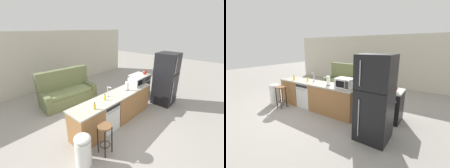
{
  "view_description": "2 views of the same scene",
  "coord_description": "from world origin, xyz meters",
  "views": [
    {
      "loc": [
        -2.82,
        -2.55,
        2.73
      ],
      "look_at": [
        0.65,
        0.56,
        0.96
      ],
      "focal_mm": 24.0,
      "sensor_mm": 36.0,
      "label": 1
    },
    {
      "loc": [
        3.41,
        -3.54,
        2.07
      ],
      "look_at": [
        0.69,
        0.48,
        0.83
      ],
      "focal_mm": 24.0,
      "sensor_mm": 36.0,
      "label": 2
    }
  ],
  "objects": [
    {
      "name": "wall_back",
      "position": [
        0.3,
        4.2,
        1.3
      ],
      "size": [
        10.0,
        0.06,
        2.6
      ],
      "color": "beige",
      "rests_on": "ground_plane"
    },
    {
      "name": "bar_stool",
      "position": [
        -0.91,
        -0.62,
        0.54
      ],
      "size": [
        0.32,
        0.32,
        0.74
      ],
      "color": "brown",
      "rests_on": "ground_plane"
    },
    {
      "name": "soap_bottle",
      "position": [
        -0.25,
        0.01,
        0.97
      ],
      "size": [
        0.06,
        0.06,
        0.18
      ],
      "color": "yellow",
      "rests_on": "kitchen_counter"
    },
    {
      "name": "kitchen_counter",
      "position": [
        0.24,
        0.0,
        0.42
      ],
      "size": [
        2.94,
        0.66,
        0.9
      ],
      "color": "#9E6B3D",
      "rests_on": "ground_plane"
    },
    {
      "name": "couch",
      "position": [
        -0.05,
        2.25,
        0.39
      ],
      "size": [
        2.08,
        1.09,
        1.27
      ],
      "color": "#667047",
      "rests_on": "ground_plane"
    },
    {
      "name": "ground_plane",
      "position": [
        0.0,
        0.0,
        0.0
      ],
      "size": [
        24.0,
        24.0,
        0.0
      ],
      "primitive_type": "plane",
      "color": "gray"
    },
    {
      "name": "sink_faucet",
      "position": [
        -0.04,
        0.09,
        1.03
      ],
      "size": [
        0.07,
        0.18,
        0.3
      ],
      "color": "silver",
      "rests_on": "kitchen_counter"
    },
    {
      "name": "refrigerator",
      "position": [
        2.35,
        -0.55,
        0.96
      ],
      "size": [
        0.72,
        0.73,
        1.91
      ],
      "color": "black",
      "rests_on": "ground_plane"
    },
    {
      "name": "microwave",
      "position": [
        1.24,
        -0.0,
        1.04
      ],
      "size": [
        0.5,
        0.37,
        0.28
      ],
      "color": "white",
      "rests_on": "kitchen_counter"
    },
    {
      "name": "dishwasher",
      "position": [
        -0.25,
        -0.0,
        0.42
      ],
      "size": [
        0.58,
        0.61,
        0.84
      ],
      "color": "white",
      "rests_on": "ground_plane"
    },
    {
      "name": "kettle",
      "position": [
        2.52,
        0.42,
        0.99
      ],
      "size": [
        0.21,
        0.17,
        0.19
      ],
      "color": "red",
      "rests_on": "stove_range"
    },
    {
      "name": "stove_range",
      "position": [
        2.35,
        0.55,
        0.45
      ],
      "size": [
        0.76,
        0.68,
        0.9
      ],
      "color": "black",
      "rests_on": "ground_plane"
    },
    {
      "name": "dish_soap_bottle",
      "position": [
        -0.76,
        -0.14,
        0.97
      ],
      "size": [
        0.06,
        0.06,
        0.18
      ],
      "color": "yellow",
      "rests_on": "kitchen_counter"
    },
    {
      "name": "paper_towel_roll",
      "position": [
        0.68,
        -0.03,
        1.04
      ],
      "size": [
        0.14,
        0.14,
        0.28
      ],
      "color": "#4C4C51",
      "rests_on": "kitchen_counter"
    },
    {
      "name": "trash_bin",
      "position": [
        -1.44,
        -0.52,
        0.38
      ],
      "size": [
        0.35,
        0.35,
        0.74
      ],
      "color": "white",
      "rests_on": "ground_plane"
    }
  ]
}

